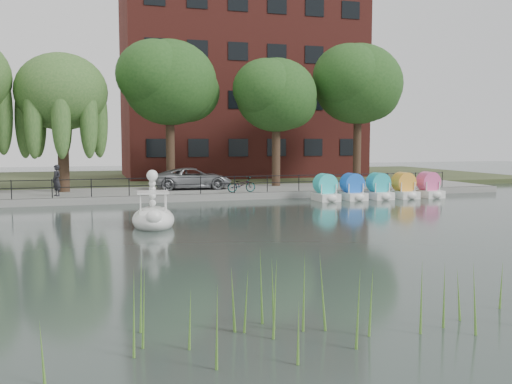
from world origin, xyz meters
name	(u,v)px	position (x,y,z in m)	size (l,w,h in m)	color
ground_plane	(275,239)	(0.00, 0.00, 0.00)	(120.00, 120.00, 0.00)	#404E48
promenade	(192,193)	(0.00, 16.00, 0.20)	(40.00, 6.00, 0.40)	gray
kerb	(201,198)	(0.00, 13.05, 0.20)	(40.00, 0.25, 0.40)	gray
land_strip	(162,179)	(0.00, 30.00, 0.18)	(60.00, 22.00, 0.36)	#47512D
railing	(201,181)	(0.00, 13.25, 1.15)	(32.00, 0.05, 1.00)	black
apartment_building	(241,72)	(7.00, 29.97, 9.36)	(20.00, 10.07, 18.00)	#4C1E16
willow_mid	(61,92)	(-7.50, 17.00, 6.25)	(5.32, 5.32, 8.15)	#473323
broadleaf_center	(170,83)	(-1.00, 18.00, 7.06)	(6.00, 6.00, 9.25)	#473323
broadleaf_right	(276,96)	(6.00, 17.50, 6.39)	(5.40, 5.40, 8.32)	#473323
broadleaf_far	(358,85)	(12.50, 18.50, 7.40)	(6.30, 6.30, 9.71)	#473323
minivan	(193,177)	(0.18, 16.51, 1.17)	(5.51, 2.54, 1.53)	gray
bicycle	(241,184)	(2.49, 13.54, 0.90)	(1.72, 0.60, 1.00)	gray
pedestrian	(57,178)	(-7.80, 14.23, 1.39)	(0.71, 0.48, 1.98)	black
swan_boat	(153,215)	(-3.75, 4.14, 0.49)	(1.91, 2.81, 2.24)	white
pedal_boat_row	(379,189)	(10.27, 11.27, 0.61)	(7.95, 1.70, 1.40)	white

